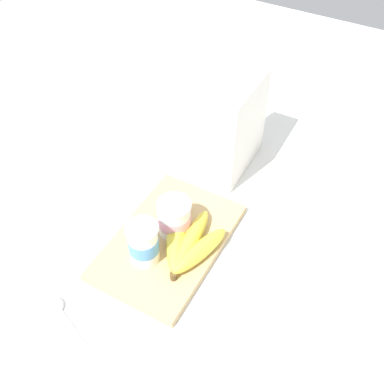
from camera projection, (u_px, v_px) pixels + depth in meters
ground_plane at (169, 244)px, 1.01m from camera, size 2.40×2.40×0.00m
cutting_board at (169, 241)px, 1.00m from camera, size 0.33×0.22×0.02m
cereal_box at (236, 127)px, 1.09m from camera, size 0.19×0.08×0.24m
yogurt_cup_front at (143, 243)px, 0.92m from camera, size 0.07×0.07×0.10m
yogurt_cup_back at (173, 217)px, 0.98m from camera, size 0.07×0.07×0.08m
banana_bunch at (188, 243)px, 0.96m from camera, size 0.19×0.16×0.04m
spoon at (64, 314)px, 0.88m from camera, size 0.06×0.13×0.01m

